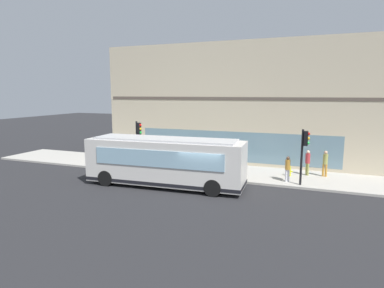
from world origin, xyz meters
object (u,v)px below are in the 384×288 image
at_px(city_bus_nearside, 165,162).
at_px(traffic_light_down_block, 138,136).
at_px(pedestrian_by_light_pole, 308,161).
at_px(newspaper_vending_box, 213,161).
at_px(pedestrian_near_building_entrance, 325,162).
at_px(pedestrian_near_hydrant, 181,157).
at_px(fire_hydrant, 289,171).
at_px(pedestrian_walking_along_curb, 288,167).
at_px(traffic_light_near_corner, 304,147).

distance_m(city_bus_nearside, traffic_light_down_block, 4.79).
bearing_deg(pedestrian_by_light_pole, newspaper_vending_box, 88.37).
distance_m(pedestrian_near_building_entrance, newspaper_vending_box, 8.11).
xyz_separation_m(traffic_light_down_block, newspaper_vending_box, (2.71, -5.03, -2.06)).
relative_size(pedestrian_near_hydrant, newspaper_vending_box, 1.85).
relative_size(traffic_light_down_block, newspaper_vending_box, 4.01).
xyz_separation_m(city_bus_nearside, pedestrian_by_light_pole, (5.47, -8.39, -0.38)).
relative_size(pedestrian_near_building_entrance, newspaper_vending_box, 2.00).
xyz_separation_m(city_bus_nearside, fire_hydrant, (4.80, -7.24, -1.04)).
xyz_separation_m(traffic_light_down_block, pedestrian_by_light_pole, (2.51, -11.98, -1.49)).
height_order(fire_hydrant, newspaper_vending_box, newspaper_vending_box).
bearing_deg(pedestrian_walking_along_curb, city_bus_nearside, 113.91).
relative_size(traffic_light_near_corner, traffic_light_down_block, 0.97).
distance_m(traffic_light_down_block, pedestrian_by_light_pole, 12.34).
bearing_deg(pedestrian_walking_along_curb, traffic_light_down_block, 91.34).
height_order(city_bus_nearside, pedestrian_walking_along_curb, city_bus_nearside).
bearing_deg(pedestrian_walking_along_curb, pedestrian_near_hydrant, 84.96).
bearing_deg(pedestrian_near_hydrant, pedestrian_walking_along_curb, -95.04).
bearing_deg(pedestrian_by_light_pole, city_bus_nearside, 123.10).
distance_m(pedestrian_by_light_pole, newspaper_vending_box, 6.98).
height_order(traffic_light_down_block, pedestrian_near_hydrant, traffic_light_down_block).
distance_m(fire_hydrant, pedestrian_near_hydrant, 7.85).
relative_size(city_bus_nearside, pedestrian_walking_along_curb, 6.07).
bearing_deg(pedestrian_near_building_entrance, pedestrian_by_light_pole, 92.40).
bearing_deg(pedestrian_by_light_pole, traffic_light_near_corner, 175.88).
xyz_separation_m(pedestrian_by_light_pole, pedestrian_near_hydrant, (-1.58, 8.92, -0.07)).
distance_m(pedestrian_by_light_pole, pedestrian_near_building_entrance, 1.14).
relative_size(traffic_light_down_block, pedestrian_near_building_entrance, 2.01).
bearing_deg(pedestrian_near_hydrant, traffic_light_down_block, 107.04).
bearing_deg(traffic_light_down_block, pedestrian_near_building_entrance, -78.95).
relative_size(pedestrian_by_light_pole, pedestrian_near_building_entrance, 0.98).
xyz_separation_m(pedestrian_near_hydrant, pedestrian_near_building_entrance, (1.62, -10.06, 0.09)).
distance_m(fire_hydrant, pedestrian_walking_along_curb, 1.70).
bearing_deg(city_bus_nearside, fire_hydrant, -56.44).
distance_m(city_bus_nearside, traffic_light_near_corner, 8.71).
relative_size(traffic_light_near_corner, pedestrian_walking_along_curb, 2.09).
bearing_deg(traffic_light_down_block, pedestrian_near_hydrant, -72.96).
bearing_deg(city_bus_nearside, newspaper_vending_box, -14.17).
distance_m(pedestrian_near_hydrant, pedestrian_walking_along_curb, 7.80).
relative_size(traffic_light_down_block, fire_hydrant, 4.87).
bearing_deg(pedestrian_walking_along_curb, newspaper_vending_box, 67.02).
distance_m(city_bus_nearside, fire_hydrant, 8.75).
relative_size(pedestrian_by_light_pole, pedestrian_walking_along_curb, 1.06).
distance_m(traffic_light_near_corner, traffic_light_down_block, 11.79).
relative_size(pedestrian_by_light_pole, pedestrian_near_hydrant, 1.06).
height_order(pedestrian_by_light_pole, pedestrian_near_hydrant, pedestrian_by_light_pole).
xyz_separation_m(traffic_light_near_corner, pedestrian_by_light_pole, (2.70, -0.19, -1.42)).
distance_m(traffic_light_down_block, pedestrian_walking_along_curb, 10.94).
height_order(traffic_light_down_block, pedestrian_by_light_pole, traffic_light_down_block).
relative_size(pedestrian_walking_along_curb, newspaper_vending_box, 1.86).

